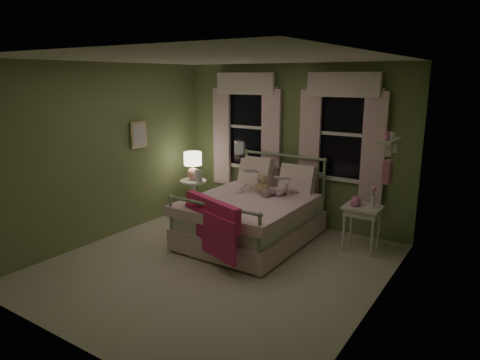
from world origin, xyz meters
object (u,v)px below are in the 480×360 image
Objects in this scene: child_right at (284,174)px; nightstand_left at (194,193)px; table_lamp at (193,163)px; teddy_bear at (262,185)px; bed at (252,216)px; child_left at (252,169)px; nightstand_right at (362,213)px.

child_right reaches higher than nightstand_left.
table_lamp is (-0.00, -0.00, 0.54)m from nightstand_left.
table_lamp is at bearing 174.52° from teddy_bear.
nightstand_left is (-1.46, 0.14, -0.37)m from teddy_bear.
teddy_bear is (0.01, 0.27, 0.42)m from bed.
bed reaches higher than nightstand_left.
bed is at bearing -15.88° from nightstand_left.
nightstand_right is at bearing -174.20° from child_left.
child_right is at bearing 56.58° from bed.
teddy_bear is 1.51m from nightstand_right.
teddy_bear is at bearing 153.53° from child_left.
child_left is 1.25× the size of nightstand_left.
nightstand_left is (-1.46, 0.41, 0.04)m from bed.
teddy_bear reaches higher than nightstand_right.
child_left is at bearing -177.23° from nightstand_right.
child_right is at bearing 0.60° from nightstand_left.
nightstand_right is (1.48, 0.52, 0.17)m from bed.
nightstand_left is 0.54m from table_lamp.
child_left reaches higher than child_right.
bed is 2.56× the size of child_right.
bed is at bearing -160.72° from nightstand_right.
child_left reaches higher than nightstand_right.
bed is 0.79m from child_left.
nightstand_right is (2.94, 0.10, 0.13)m from nightstand_left.
bed is 3.18× the size of nightstand_right.
child_left is at bearing 150.50° from teddy_bear.
child_left is 1.27× the size of nightstand_right.
table_lamp reaches higher than nightstand_right.
teddy_bear is 0.69× the size of table_lamp.
bed is 2.50× the size of child_left.
bed is 6.28× the size of teddy_bear.
table_lamp is at bearing 164.12° from bed.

